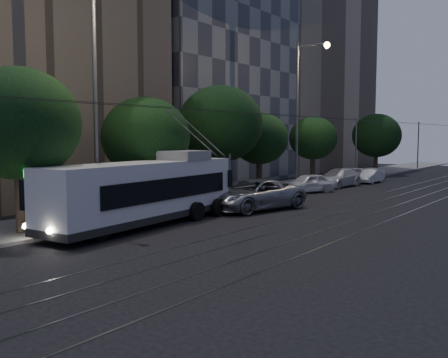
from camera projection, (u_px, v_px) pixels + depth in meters
ground at (188, 242)px, 20.08m from camera, size 120.00×120.00×0.00m
sidewalk at (281, 187)px, 40.47m from camera, size 5.00×90.00×0.15m
tram_rails at (406, 197)px, 34.47m from camera, size 4.52×90.00×0.02m
overhead_wires at (310, 146)px, 38.66m from camera, size 2.23×90.00×6.00m
building_glass_mid at (189, 40)px, 47.80m from camera, size 14.40×18.40×26.80m
building_tan_far at (292, 32)px, 63.35m from camera, size 14.40×22.40×34.80m
trolleybus at (147, 192)px, 23.76m from camera, size 3.45×11.79×5.63m
pickup_silver at (255, 195)px, 28.70m from camera, size 4.26×6.79×1.75m
car_white_a at (308, 183)px, 37.34m from camera, size 3.29×4.56×1.44m
car_white_b at (339, 178)px, 41.67m from camera, size 2.56×5.34×1.50m
car_white_c at (370, 176)px, 45.00m from camera, size 1.31×3.69×1.21m
car_white_d at (368, 174)px, 46.92m from camera, size 2.45×4.20×1.34m
tree_0 at (18, 124)px, 20.89m from camera, size 5.25×5.25×7.15m
tree_1 at (146, 137)px, 27.41m from camera, size 4.88×4.88×6.39m
tree_2 at (220, 124)px, 32.37m from camera, size 5.53×5.53×7.52m
tree_3 at (260, 139)px, 36.65m from camera, size 4.23×4.23×5.97m
tree_4 at (313, 138)px, 42.83m from camera, size 4.12×4.12×5.92m
tree_5 at (376, 136)px, 54.29m from camera, size 5.26×5.26×6.64m
streetlamp_near at (101, 81)px, 22.82m from camera, size 2.70×0.44×11.35m
streetlamp_far at (302, 102)px, 38.17m from camera, size 2.73×0.44×11.49m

